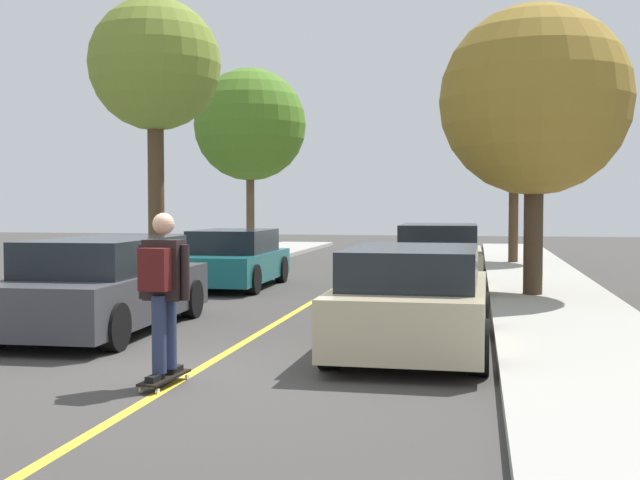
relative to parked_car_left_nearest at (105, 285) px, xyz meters
The scene contains 13 objects.
ground 3.66m from the parked_car_left_nearest, 49.01° to the right, with size 80.00×80.00×0.00m, color #3D3A38.
sidewalk_right 7.49m from the parked_car_left_nearest, 21.28° to the right, with size 2.40×56.00×0.14m, color #9E9B93.
center_line 2.77m from the parked_car_left_nearest, 28.71° to the left, with size 0.12×39.20×0.01m, color gold.
parked_car_left_nearest is the anchor object (origin of this frame).
parked_car_left_near 6.47m from the parked_car_left_nearest, 90.00° to the left, with size 1.96×4.09×1.32m.
parked_car_right_nearest 4.77m from the parked_car_left_nearest, ahead, with size 1.97×4.14×1.36m.
parked_car_right_near 7.76m from the parked_car_left_nearest, 52.64° to the left, with size 1.93×4.06×1.48m.
street_tree_left_nearest 8.10m from the parked_car_left_nearest, 106.09° to the left, with size 3.06×3.06×6.55m.
street_tree_left_near 15.08m from the parked_car_left_nearest, 97.42° to the left, with size 3.70×3.70×6.24m.
street_tree_right_nearest 8.92m from the parked_car_left_nearest, 37.54° to the left, with size 3.71×3.71×5.65m.
street_tree_right_near 15.82m from the parked_car_left_nearest, 64.78° to the left, with size 3.40×3.40×5.58m.
skateboard 4.05m from the parked_car_left_nearest, 55.13° to the right, with size 0.29×0.86×0.10m.
skateboarder 4.05m from the parked_car_left_nearest, 55.44° to the right, with size 0.59×0.71×1.72m.
Camera 1 is at (3.16, -8.48, 1.92)m, focal length 45.06 mm.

